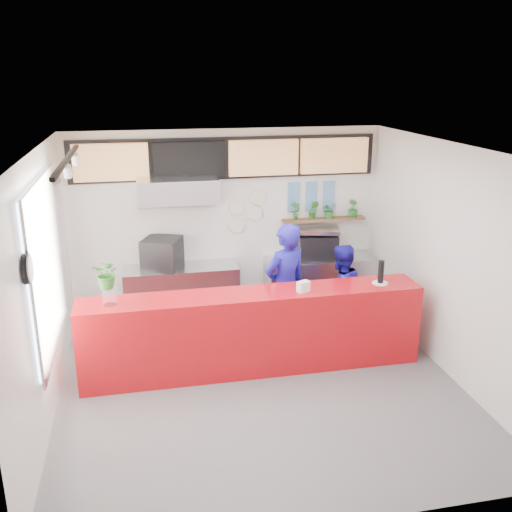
# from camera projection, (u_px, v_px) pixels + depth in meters

# --- Properties ---
(floor) EXTENTS (5.00, 5.00, 0.00)m
(floor) POSITION_uv_depth(u_px,v_px,m) (259.00, 383.00, 7.35)
(floor) COLOR slate
(floor) RESTS_ON ground
(ceiling) EXTENTS (5.00, 5.00, 0.00)m
(ceiling) POSITION_uv_depth(u_px,v_px,m) (260.00, 149.00, 6.42)
(ceiling) COLOR silver
(wall_back) EXTENTS (5.00, 0.00, 5.00)m
(wall_back) POSITION_uv_depth(u_px,v_px,m) (227.00, 223.00, 9.22)
(wall_back) COLOR white
(wall_back) RESTS_ON ground
(wall_left) EXTENTS (0.00, 5.00, 5.00)m
(wall_left) POSITION_uv_depth(u_px,v_px,m) (43.00, 289.00, 6.40)
(wall_left) COLOR white
(wall_left) RESTS_ON ground
(wall_right) EXTENTS (0.00, 5.00, 5.00)m
(wall_right) POSITION_uv_depth(u_px,v_px,m) (448.00, 261.00, 7.37)
(wall_right) COLOR white
(wall_right) RESTS_ON ground
(service_counter) EXTENTS (4.50, 0.60, 1.10)m
(service_counter) POSITION_uv_depth(u_px,v_px,m) (253.00, 331.00, 7.55)
(service_counter) COLOR red
(service_counter) RESTS_ON ground
(cream_band) EXTENTS (5.00, 0.02, 0.80)m
(cream_band) POSITION_uv_depth(u_px,v_px,m) (226.00, 155.00, 8.87)
(cream_band) COLOR beige
(cream_band) RESTS_ON wall_back
(prep_bench) EXTENTS (1.80, 0.60, 0.90)m
(prep_bench) POSITION_uv_depth(u_px,v_px,m) (182.00, 294.00, 9.11)
(prep_bench) COLOR #B2B5BA
(prep_bench) RESTS_ON ground
(panini_oven) EXTENTS (0.70, 0.70, 0.48)m
(panini_oven) POSITION_uv_depth(u_px,v_px,m) (162.00, 253.00, 8.84)
(panini_oven) COLOR black
(panini_oven) RESTS_ON prep_bench
(extraction_hood) EXTENTS (1.20, 0.70, 0.35)m
(extraction_hood) POSITION_uv_depth(u_px,v_px,m) (178.00, 189.00, 8.53)
(extraction_hood) COLOR #B2B5BA
(extraction_hood) RESTS_ON ceiling
(hood_lip) EXTENTS (1.20, 0.69, 0.31)m
(hood_lip) POSITION_uv_depth(u_px,v_px,m) (178.00, 202.00, 8.60)
(hood_lip) COLOR #B2B5BA
(hood_lip) RESTS_ON ceiling
(right_bench) EXTENTS (1.80, 0.60, 0.90)m
(right_bench) POSITION_uv_depth(u_px,v_px,m) (319.00, 283.00, 9.55)
(right_bench) COLOR #B2B5BA
(right_bench) RESTS_ON ground
(espresso_machine) EXTENTS (0.69, 0.54, 0.40)m
(espresso_machine) POSITION_uv_depth(u_px,v_px,m) (317.00, 246.00, 9.34)
(espresso_machine) COLOR black
(espresso_machine) RESTS_ON right_bench
(espresso_tray) EXTENTS (0.77, 0.62, 0.06)m
(espresso_tray) POSITION_uv_depth(u_px,v_px,m) (318.00, 230.00, 9.25)
(espresso_tray) COLOR silver
(espresso_tray) RESTS_ON espresso_machine
(herb_shelf) EXTENTS (1.40, 0.18, 0.04)m
(herb_shelf) POSITION_uv_depth(u_px,v_px,m) (324.00, 219.00, 9.43)
(herb_shelf) COLOR brown
(herb_shelf) RESTS_ON wall_back
(menu_board_far_left) EXTENTS (1.10, 0.10, 0.55)m
(menu_board_far_left) POSITION_uv_depth(u_px,v_px,m) (111.00, 162.00, 8.44)
(menu_board_far_left) COLOR tan
(menu_board_far_left) RESTS_ON wall_back
(menu_board_mid_left) EXTENTS (1.10, 0.10, 0.55)m
(menu_board_mid_left) POSITION_uv_depth(u_px,v_px,m) (189.00, 160.00, 8.67)
(menu_board_mid_left) COLOR black
(menu_board_mid_left) RESTS_ON wall_back
(menu_board_mid_right) EXTENTS (1.10, 0.10, 0.55)m
(menu_board_mid_right) POSITION_uv_depth(u_px,v_px,m) (264.00, 158.00, 8.89)
(menu_board_mid_right) COLOR tan
(menu_board_mid_right) RESTS_ON wall_back
(menu_board_far_right) EXTENTS (1.10, 0.10, 0.55)m
(menu_board_far_right) POSITION_uv_depth(u_px,v_px,m) (334.00, 156.00, 9.12)
(menu_board_far_right) COLOR tan
(menu_board_far_right) RESTS_ON wall_back
(soffit) EXTENTS (4.80, 0.04, 0.65)m
(soffit) POSITION_uv_depth(u_px,v_px,m) (227.00, 158.00, 8.85)
(soffit) COLOR black
(soffit) RESTS_ON wall_back
(window_pane) EXTENTS (0.04, 2.20, 1.90)m
(window_pane) POSITION_uv_depth(u_px,v_px,m) (47.00, 264.00, 6.63)
(window_pane) COLOR silver
(window_pane) RESTS_ON wall_left
(window_frame) EXTENTS (0.03, 2.30, 2.00)m
(window_frame) POSITION_uv_depth(u_px,v_px,m) (49.00, 264.00, 6.63)
(window_frame) COLOR #B2B5BA
(window_frame) RESTS_ON wall_left
(wall_clock_rim) EXTENTS (0.05, 0.30, 0.30)m
(wall_clock_rim) POSITION_uv_depth(u_px,v_px,m) (26.00, 269.00, 5.40)
(wall_clock_rim) COLOR black
(wall_clock_rim) RESTS_ON wall_left
(wall_clock_face) EXTENTS (0.02, 0.26, 0.26)m
(wall_clock_face) POSITION_uv_depth(u_px,v_px,m) (30.00, 269.00, 5.41)
(wall_clock_face) COLOR white
(wall_clock_face) RESTS_ON wall_left
(track_rail) EXTENTS (0.05, 2.40, 0.04)m
(track_rail) POSITION_uv_depth(u_px,v_px,m) (66.00, 160.00, 6.04)
(track_rail) COLOR black
(track_rail) RESTS_ON ceiling
(dec_plate_a) EXTENTS (0.24, 0.03, 0.24)m
(dec_plate_a) POSITION_uv_depth(u_px,v_px,m) (237.00, 208.00, 9.14)
(dec_plate_a) COLOR silver
(dec_plate_a) RESTS_ON wall_back
(dec_plate_b) EXTENTS (0.24, 0.03, 0.24)m
(dec_plate_b) POSITION_uv_depth(u_px,v_px,m) (255.00, 213.00, 9.23)
(dec_plate_b) COLOR silver
(dec_plate_b) RESTS_ON wall_back
(dec_plate_c) EXTENTS (0.24, 0.03, 0.24)m
(dec_plate_c) POSITION_uv_depth(u_px,v_px,m) (237.00, 226.00, 9.23)
(dec_plate_c) COLOR silver
(dec_plate_c) RESTS_ON wall_back
(dec_plate_d) EXTENTS (0.24, 0.03, 0.24)m
(dec_plate_d) POSITION_uv_depth(u_px,v_px,m) (258.00, 198.00, 9.16)
(dec_plate_d) COLOR silver
(dec_plate_d) RESTS_ON wall_back
(photo_frame_a) EXTENTS (0.20, 0.02, 0.25)m
(photo_frame_a) POSITION_uv_depth(u_px,v_px,m) (294.00, 190.00, 9.26)
(photo_frame_a) COLOR #598CBF
(photo_frame_a) RESTS_ON wall_back
(photo_frame_b) EXTENTS (0.20, 0.02, 0.25)m
(photo_frame_b) POSITION_uv_depth(u_px,v_px,m) (312.00, 189.00, 9.31)
(photo_frame_b) COLOR #598CBF
(photo_frame_b) RESTS_ON wall_back
(photo_frame_c) EXTENTS (0.20, 0.02, 0.25)m
(photo_frame_c) POSITION_uv_depth(u_px,v_px,m) (329.00, 188.00, 9.37)
(photo_frame_c) COLOR #598CBF
(photo_frame_c) RESTS_ON wall_back
(photo_frame_d) EXTENTS (0.20, 0.02, 0.25)m
(photo_frame_d) POSITION_uv_depth(u_px,v_px,m) (294.00, 205.00, 9.33)
(photo_frame_d) COLOR #598CBF
(photo_frame_d) RESTS_ON wall_back
(photo_frame_e) EXTENTS (0.20, 0.02, 0.25)m
(photo_frame_e) POSITION_uv_depth(u_px,v_px,m) (311.00, 204.00, 9.39)
(photo_frame_e) COLOR #598CBF
(photo_frame_e) RESTS_ON wall_back
(photo_frame_f) EXTENTS (0.20, 0.02, 0.25)m
(photo_frame_f) POSITION_uv_depth(u_px,v_px,m) (328.00, 203.00, 9.45)
(photo_frame_f) COLOR #598CBF
(photo_frame_f) RESTS_ON wall_back
(staff_center) EXTENTS (0.80, 0.66, 1.86)m
(staff_center) POSITION_uv_depth(u_px,v_px,m) (285.00, 288.00, 8.02)
(staff_center) COLOR #1B1699
(staff_center) RESTS_ON ground
(staff_right) EXTENTS (0.87, 0.78, 1.48)m
(staff_right) POSITION_uv_depth(u_px,v_px,m) (340.00, 294.00, 8.32)
(staff_right) COLOR #1B1699
(staff_right) RESTS_ON ground
(herb_a) EXTENTS (0.19, 0.15, 0.31)m
(herb_a) POSITION_uv_depth(u_px,v_px,m) (295.00, 211.00, 9.28)
(herb_a) COLOR #296F27
(herb_a) RESTS_ON herb_shelf
(herb_b) EXTENTS (0.21, 0.19, 0.31)m
(herb_b) POSITION_uv_depth(u_px,v_px,m) (314.00, 210.00, 9.34)
(herb_b) COLOR #296F27
(herb_b) RESTS_ON herb_shelf
(herb_c) EXTENTS (0.30, 0.27, 0.27)m
(herb_c) POSITION_uv_depth(u_px,v_px,m) (329.00, 210.00, 9.40)
(herb_c) COLOR #296F27
(herb_c) RESTS_ON herb_shelf
(herb_d) EXTENTS (0.19, 0.18, 0.29)m
(herb_d) POSITION_uv_depth(u_px,v_px,m) (353.00, 208.00, 9.48)
(herb_d) COLOR #296F27
(herb_d) RESTS_ON herb_shelf
(glass_vase) EXTENTS (0.23, 0.23, 0.21)m
(glass_vase) POSITION_uv_depth(u_px,v_px,m) (109.00, 297.00, 6.97)
(glass_vase) COLOR white
(glass_vase) RESTS_ON service_counter
(basil_vase) EXTENTS (0.41, 0.39, 0.37)m
(basil_vase) POSITION_uv_depth(u_px,v_px,m) (107.00, 274.00, 6.88)
(basil_vase) COLOR #296F27
(basil_vase) RESTS_ON glass_vase
(napkin_holder) EXTENTS (0.19, 0.15, 0.14)m
(napkin_holder) POSITION_uv_depth(u_px,v_px,m) (303.00, 287.00, 7.40)
(napkin_holder) COLOR white
(napkin_holder) RESTS_ON service_counter
(white_plate) EXTENTS (0.24, 0.24, 0.02)m
(white_plate) POSITION_uv_depth(u_px,v_px,m) (380.00, 283.00, 7.70)
(white_plate) COLOR white
(white_plate) RESTS_ON service_counter
(pepper_mill) EXTENTS (0.09, 0.09, 0.31)m
(pepper_mill) POSITION_uv_depth(u_px,v_px,m) (381.00, 272.00, 7.65)
(pepper_mill) COLOR black
(pepper_mill) RESTS_ON white_plate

